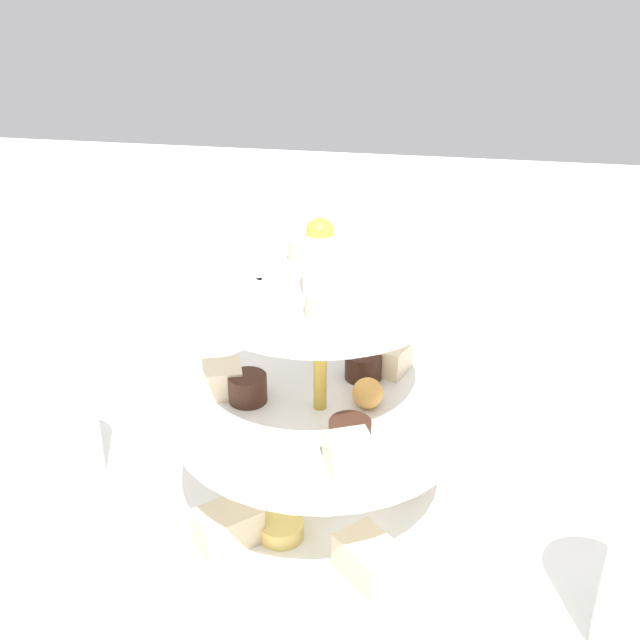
{
  "coord_description": "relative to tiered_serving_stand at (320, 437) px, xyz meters",
  "views": [
    {
      "loc": [
        0.49,
        0.09,
        0.43
      ],
      "look_at": [
        0.0,
        0.0,
        0.18
      ],
      "focal_mm": 43.56,
      "sensor_mm": 36.0,
      "label": 1
    }
  ],
  "objects": [
    {
      "name": "ground_plane",
      "position": [
        -0.0,
        -0.0,
        -0.08
      ],
      "size": [
        2.4,
        2.4,
        0.0
      ],
      "primitive_type": "plane",
      "color": "white"
    },
    {
      "name": "tiered_serving_stand",
      "position": [
        0.0,
        0.0,
        0.0
      ],
      "size": [
        0.28,
        0.28,
        0.26
      ],
      "color": "white",
      "rests_on": "ground_plane"
    },
    {
      "name": "water_glass_short_left",
      "position": [
        -0.22,
        -0.12,
        -0.05
      ],
      "size": [
        0.06,
        0.06,
        0.07
      ],
      "primitive_type": "cylinder",
      "color": "silver",
      "rests_on": "ground_plane"
    },
    {
      "name": "teacup_with_saucer",
      "position": [
        -0.27,
        0.01,
        -0.06
      ],
      "size": [
        0.09,
        0.09,
        0.05
      ],
      "color": "white",
      "rests_on": "ground_plane"
    },
    {
      "name": "butter_knife_right",
      "position": [
        -0.2,
        0.23,
        -0.08
      ],
      "size": [
        0.15,
        0.11,
        0.0
      ],
      "primitive_type": "cube",
      "rotation": [
        0.0,
        0.0,
        3.77
      ],
      "color": "silver",
      "rests_on": "ground_plane"
    },
    {
      "name": "water_glass_mid_back",
      "position": [
        -0.02,
        -0.23,
        -0.03
      ],
      "size": [
        0.06,
        0.06,
        0.11
      ],
      "primitive_type": "cylinder",
      "color": "silver",
      "rests_on": "ground_plane"
    }
  ]
}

